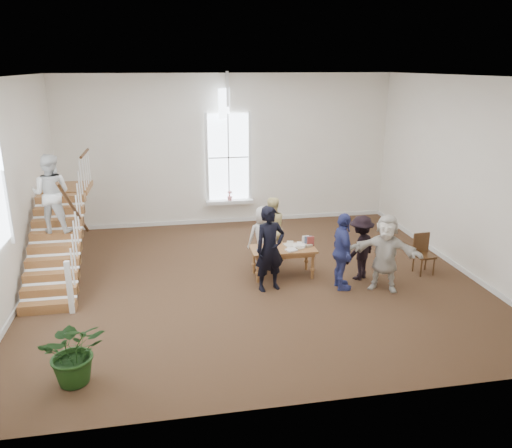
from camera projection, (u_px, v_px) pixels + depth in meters
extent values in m
plane|color=#412619|center=(254.00, 279.00, 11.51)|extent=(10.00, 10.00, 0.00)
plane|color=silver|center=(228.00, 151.00, 15.04)|extent=(10.00, 0.00, 10.00)
plane|color=silver|center=(313.00, 261.00, 6.61)|extent=(10.00, 0.00, 10.00)
plane|color=silver|center=(9.00, 194.00, 9.98)|extent=(0.00, 9.00, 9.00)
plane|color=silver|center=(464.00, 175.00, 11.68)|extent=(0.00, 9.00, 9.00)
plane|color=white|center=(254.00, 76.00, 10.14)|extent=(10.00, 10.00, 0.00)
cube|color=white|center=(230.00, 202.00, 15.35)|extent=(1.45, 0.28, 0.10)
plane|color=white|center=(228.00, 157.00, 15.05)|extent=(2.60, 0.00, 2.60)
plane|color=white|center=(228.00, 103.00, 14.56)|extent=(0.60, 0.60, 0.85)
cube|color=white|center=(229.00, 220.00, 15.68)|extent=(10.00, 0.04, 0.12)
imported|color=pink|center=(230.00, 196.00, 15.26)|extent=(0.17, 0.17, 0.30)
cube|color=brown|center=(48.00, 307.00, 10.00)|extent=(1.10, 0.30, 0.20)
cube|color=brown|center=(50.00, 291.00, 10.22)|extent=(1.10, 0.30, 0.20)
cube|color=brown|center=(52.00, 276.00, 10.44)|extent=(1.10, 0.30, 0.20)
cube|color=brown|center=(53.00, 262.00, 10.66)|extent=(1.10, 0.30, 0.20)
cube|color=brown|center=(55.00, 249.00, 10.88)|extent=(1.10, 0.30, 0.20)
cube|color=brown|center=(57.00, 235.00, 11.10)|extent=(1.10, 0.30, 0.20)
cube|color=brown|center=(58.00, 223.00, 11.32)|extent=(1.10, 0.30, 0.20)
cube|color=brown|center=(60.00, 211.00, 11.54)|extent=(1.10, 0.30, 0.20)
cube|color=brown|center=(61.00, 199.00, 11.76)|extent=(1.10, 0.30, 0.20)
cube|color=brown|center=(67.00, 189.00, 12.59)|extent=(1.10, 1.20, 0.12)
cube|color=white|center=(70.00, 287.00, 9.80)|extent=(0.10, 0.10, 1.10)
cylinder|color=#3B2310|center=(75.00, 210.00, 10.70)|extent=(0.07, 2.74, 1.86)
imported|color=silver|center=(51.00, 194.00, 10.80)|extent=(0.94, 0.79, 1.72)
cube|color=brown|center=(283.00, 249.00, 11.50)|extent=(1.49, 0.76, 0.05)
cube|color=brown|center=(283.00, 252.00, 11.53)|extent=(1.37, 0.64, 0.10)
cylinder|color=brown|center=(258.00, 269.00, 11.26)|extent=(0.07, 0.07, 0.64)
cylinder|color=brown|center=(313.00, 266.00, 11.46)|extent=(0.07, 0.07, 0.64)
cylinder|color=brown|center=(254.00, 261.00, 11.76)|extent=(0.07, 0.07, 0.64)
cylinder|color=brown|center=(306.00, 257.00, 11.97)|extent=(0.07, 0.07, 0.64)
cube|color=silver|center=(292.00, 249.00, 11.38)|extent=(0.20, 0.22, 0.03)
cube|color=beige|center=(290.00, 245.00, 11.64)|extent=(0.29, 0.32, 0.02)
cube|color=tan|center=(308.00, 245.00, 11.60)|extent=(0.20, 0.23, 0.06)
cube|color=silver|center=(301.00, 245.00, 11.60)|extent=(0.29, 0.34, 0.06)
cube|color=#4C5972|center=(261.00, 251.00, 11.22)|extent=(0.18, 0.24, 0.06)
cube|color=maroon|center=(268.00, 251.00, 11.26)|extent=(0.18, 0.23, 0.03)
cube|color=white|center=(291.00, 250.00, 11.33)|extent=(0.29, 0.26, 0.03)
cube|color=#BFB299|center=(290.00, 243.00, 11.76)|extent=(0.22, 0.31, 0.03)
cube|color=silver|center=(297.00, 246.00, 11.55)|extent=(0.21, 0.22, 0.04)
cube|color=beige|center=(293.00, 245.00, 11.63)|extent=(0.26, 0.23, 0.03)
cube|color=tan|center=(299.00, 247.00, 11.49)|extent=(0.22, 0.27, 0.02)
cube|color=silver|center=(269.00, 249.00, 11.40)|extent=(0.29, 0.33, 0.02)
imported|color=black|center=(270.00, 249.00, 10.73)|extent=(0.79, 0.62, 1.89)
imported|color=beige|center=(263.00, 237.00, 11.98)|extent=(0.77, 0.52, 1.53)
imported|color=#F9E69C|center=(271.00, 229.00, 12.48)|extent=(0.89, 0.75, 1.62)
imported|color=navy|center=(342.00, 252.00, 10.79)|extent=(0.48, 1.03, 1.73)
imported|color=black|center=(361.00, 248.00, 11.35)|extent=(1.11, 1.03, 1.51)
imported|color=silver|center=(385.00, 253.00, 10.76)|extent=(1.62, 1.22, 1.71)
imported|color=#173811|center=(74.00, 351.00, 7.64)|extent=(1.11, 1.01, 1.08)
cube|color=#3B2310|center=(424.00, 256.00, 11.71)|extent=(0.45, 0.45, 0.05)
cube|color=#3B2310|center=(421.00, 243.00, 11.80)|extent=(0.41, 0.07, 0.49)
cylinder|color=#3B2310|center=(421.00, 268.00, 11.58)|extent=(0.04, 0.04, 0.43)
cylinder|color=#3B2310|center=(434.00, 267.00, 11.67)|extent=(0.04, 0.04, 0.43)
cylinder|color=#3B2310|center=(413.00, 263.00, 11.89)|extent=(0.04, 0.04, 0.43)
cylinder|color=#3B2310|center=(426.00, 261.00, 11.97)|extent=(0.04, 0.04, 0.43)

